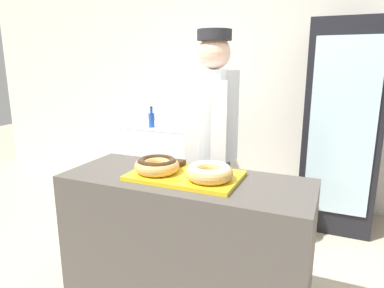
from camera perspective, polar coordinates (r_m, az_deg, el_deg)
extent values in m
cube|color=silver|center=(3.94, 11.95, 10.09)|extent=(8.00, 0.06, 2.70)
cube|color=#4C4742|center=(2.19, -1.08, -16.88)|extent=(1.46, 0.58, 0.91)
cube|color=yellow|center=(2.00, -1.14, -5.30)|extent=(0.63, 0.39, 0.02)
torus|color=tan|center=(2.02, -5.85, -3.65)|extent=(0.26, 0.26, 0.08)
torus|color=#331E0F|center=(2.02, -5.87, -3.08)|extent=(0.24, 0.24, 0.05)
torus|color=tan|center=(1.89, 2.91, -4.83)|extent=(0.26, 0.26, 0.08)
torus|color=white|center=(1.88, 2.91, -4.21)|extent=(0.24, 0.24, 0.05)
cube|color=#382111|center=(2.15, -2.27, -3.17)|extent=(0.07, 0.07, 0.03)
cube|color=#382111|center=(2.07, 3.10, -3.84)|extent=(0.07, 0.07, 0.03)
cylinder|color=#4C4C51|center=(2.76, 3.35, -10.77)|extent=(0.27, 0.27, 0.86)
cylinder|color=silver|center=(2.54, 3.58, 4.97)|extent=(0.37, 0.37, 0.65)
cube|color=white|center=(2.48, 2.10, -5.22)|extent=(0.31, 0.02, 1.36)
sphere|color=beige|center=(2.51, 3.73, 14.95)|extent=(0.23, 0.23, 0.23)
cylinder|color=#232328|center=(2.52, 3.78, 17.68)|extent=(0.25, 0.25, 0.08)
cube|color=black|center=(3.53, 23.66, 2.61)|extent=(0.65, 0.63, 1.93)
cube|color=silver|center=(3.21, 23.70, 2.31)|extent=(0.53, 0.02, 1.55)
cube|color=white|center=(4.07, -3.47, -2.83)|extent=(1.03, 0.59, 0.85)
cube|color=gray|center=(3.97, -3.55, 2.76)|extent=(1.03, 0.59, 0.01)
cylinder|color=red|center=(3.99, 2.97, 4.49)|extent=(0.06, 0.06, 0.19)
cylinder|color=red|center=(3.97, 3.00, 6.37)|extent=(0.03, 0.03, 0.07)
cylinder|color=black|center=(3.96, 3.00, 6.97)|extent=(0.03, 0.03, 0.01)
cylinder|color=#1E4CB2|center=(3.89, -6.76, 3.96)|extent=(0.07, 0.07, 0.16)
cylinder|color=#1E4CB2|center=(3.87, -6.80, 5.58)|extent=(0.03, 0.03, 0.06)
cylinder|color=black|center=(3.86, -6.82, 6.13)|extent=(0.03, 0.03, 0.01)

